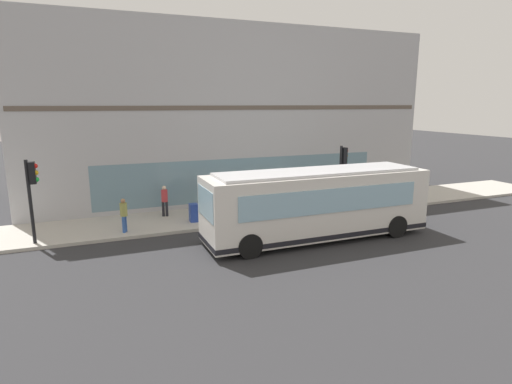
{
  "coord_description": "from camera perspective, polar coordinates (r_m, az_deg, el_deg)",
  "views": [
    {
      "loc": [
        -15.65,
        8.26,
        5.87
      ],
      "look_at": [
        3.27,
        0.66,
        1.51
      ],
      "focal_mm": 29.16,
      "sensor_mm": 36.0,
      "label": 1
    }
  ],
  "objects": [
    {
      "name": "pedestrian_walking_along_curb",
      "position": [
        19.62,
        -17.68,
        -2.78
      ],
      "size": [
        0.32,
        0.32,
        1.55
      ],
      "color": "#3359A5",
      "rests_on": "sidewalk_curb"
    },
    {
      "name": "city_bus_nearside",
      "position": [
        18.31,
        8.36,
        -1.7
      ],
      "size": [
        2.63,
        10.05,
        3.07
      ],
      "color": "silver",
      "rests_on": "ground"
    },
    {
      "name": "traffic_light_down_block",
      "position": [
        19.2,
        -28.37,
        0.8
      ],
      "size": [
        0.32,
        0.49,
        3.51
      ],
      "color": "black",
      "rests_on": "sidewalk_curb"
    },
    {
      "name": "newspaper_vending_box",
      "position": [
        20.69,
        -8.52,
        -2.81
      ],
      "size": [
        0.44,
        0.43,
        0.9
      ],
      "color": "#263F99",
      "rests_on": "sidewalk_curb"
    },
    {
      "name": "pedestrian_near_hydrant",
      "position": [
        21.87,
        -6.93,
        -0.37
      ],
      "size": [
        0.32,
        0.32,
        1.8
      ],
      "color": "#99994C",
      "rests_on": "sidewalk_curb"
    },
    {
      "name": "building_corner",
      "position": [
        27.84,
        -4.71,
        10.47
      ],
      "size": [
        8.88,
        23.98,
        10.24
      ],
      "color": "#A8A8AD",
      "rests_on": "ground"
    },
    {
      "name": "pedestrian_near_building_entrance",
      "position": [
        21.82,
        -12.43,
        -0.93
      ],
      "size": [
        0.32,
        0.32,
        1.6
      ],
      "color": "black",
      "rests_on": "sidewalk_curb"
    },
    {
      "name": "fire_hydrant",
      "position": [
        25.12,
        16.16,
        -0.73
      ],
      "size": [
        0.35,
        0.35,
        0.74
      ],
      "color": "gold",
      "rests_on": "sidewalk_curb"
    },
    {
      "name": "traffic_light_near_corner",
      "position": [
        23.0,
        11.8,
        3.62
      ],
      "size": [
        0.32,
        0.49,
        3.5
      ],
      "color": "black",
      "rests_on": "sidewalk_curb"
    },
    {
      "name": "sidewalk_curb",
      "position": [
        22.59,
        0.33,
        -2.79
      ],
      "size": [
        3.91,
        40.0,
        0.15
      ],
      "primitive_type": "cube",
      "color": "#B2ADA3",
      "rests_on": "ground"
    },
    {
      "name": "ground",
      "position": [
        18.65,
        5.66,
        -6.34
      ],
      "size": [
        120.0,
        120.0,
        0.0
      ],
      "primitive_type": "plane",
      "color": "#2D2D30"
    }
  ]
}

